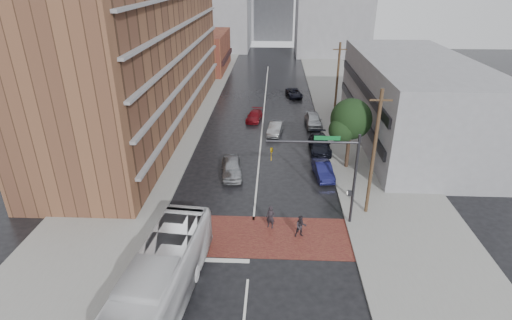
# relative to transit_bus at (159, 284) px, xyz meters

# --- Properties ---
(ground) EXTENTS (160.00, 160.00, 0.00)m
(ground) POSITION_rel_transit_bus_xyz_m (4.71, 6.49, -1.72)
(ground) COLOR black
(ground) RESTS_ON ground
(crosswalk) EXTENTS (14.00, 5.00, 0.02)m
(crosswalk) POSITION_rel_transit_bus_xyz_m (4.71, 6.99, -1.71)
(crosswalk) COLOR brown
(crosswalk) RESTS_ON ground
(sidewalk_west) EXTENTS (9.00, 90.00, 0.15)m
(sidewalk_west) POSITION_rel_transit_bus_xyz_m (-6.79, 31.49, -1.65)
(sidewalk_west) COLOR gray
(sidewalk_west) RESTS_ON ground
(sidewalk_east) EXTENTS (9.00, 90.00, 0.15)m
(sidewalk_east) POSITION_rel_transit_bus_xyz_m (16.21, 31.49, -1.65)
(sidewalk_east) COLOR gray
(sidewalk_east) RESTS_ON ground
(apartment_block) EXTENTS (10.00, 44.00, 28.00)m
(apartment_block) POSITION_rel_transit_bus_xyz_m (-9.29, 30.49, 12.28)
(apartment_block) COLOR brown
(apartment_block) RESTS_ON ground
(storefront_west) EXTENTS (8.00, 16.00, 7.00)m
(storefront_west) POSITION_rel_transit_bus_xyz_m (-7.29, 60.49, 1.78)
(storefront_west) COLOR brown
(storefront_west) RESTS_ON ground
(building_east) EXTENTS (11.00, 26.00, 9.00)m
(building_east) POSITION_rel_transit_bus_xyz_m (21.21, 26.49, 2.78)
(building_east) COLOR gray
(building_east) RESTS_ON ground
(street_tree) EXTENTS (4.20, 4.10, 6.90)m
(street_tree) POSITION_rel_transit_bus_xyz_m (13.23, 18.52, 3.01)
(street_tree) COLOR #332319
(street_tree) RESTS_ON ground
(signal_mast) EXTENTS (6.50, 0.30, 7.20)m
(signal_mast) POSITION_rel_transit_bus_xyz_m (10.56, 8.99, 3.01)
(signal_mast) COLOR #2D2D33
(signal_mast) RESTS_ON ground
(utility_pole_near) EXTENTS (1.60, 0.26, 10.00)m
(utility_pole_near) POSITION_rel_transit_bus_xyz_m (13.51, 10.49, 3.42)
(utility_pole_near) COLOR #473321
(utility_pole_near) RESTS_ON ground
(utility_pole_far) EXTENTS (1.60, 0.26, 10.00)m
(utility_pole_far) POSITION_rel_transit_bus_xyz_m (13.51, 30.49, 3.42)
(utility_pole_far) COLOR #473321
(utility_pole_far) RESTS_ON ground
(transit_bus) EXTENTS (4.06, 12.59, 3.45)m
(transit_bus) POSITION_rel_transit_bus_xyz_m (0.00, 0.00, 0.00)
(transit_bus) COLOR silver
(transit_bus) RESTS_ON ground
(pedestrian_a) EXTENTS (0.76, 0.60, 1.82)m
(pedestrian_a) POSITION_rel_transit_bus_xyz_m (6.02, 8.12, -0.82)
(pedestrian_a) COLOR black
(pedestrian_a) RESTS_ON ground
(pedestrian_b) EXTENTS (0.91, 0.75, 1.70)m
(pedestrian_b) POSITION_rel_transit_bus_xyz_m (8.19, 7.11, -0.88)
(pedestrian_b) COLOR black
(pedestrian_b) RESTS_ON ground
(car_travel_a) EXTENTS (2.47, 4.89, 1.60)m
(car_travel_a) POSITION_rel_transit_bus_xyz_m (2.30, 16.39, -0.92)
(car_travel_a) COLOR #919498
(car_travel_a) RESTS_ON ground
(car_travel_b) EXTENTS (2.12, 4.36, 1.38)m
(car_travel_b) POSITION_rel_transit_bus_xyz_m (6.31, 27.15, -1.03)
(car_travel_b) COLOR #93979A
(car_travel_b) RESTS_ON ground
(car_travel_c) EXTENTS (2.23, 4.28, 1.19)m
(car_travel_c) POSITION_rel_transit_bus_xyz_m (3.60, 31.73, -1.13)
(car_travel_c) COLOR maroon
(car_travel_c) RESTS_ON ground
(suv_travel) EXTENTS (2.74, 4.65, 1.21)m
(suv_travel) POSITION_rel_transit_bus_xyz_m (9.08, 42.74, -1.12)
(suv_travel) COLOR black
(suv_travel) RESTS_ON ground
(car_parked_near) EXTENTS (1.91, 4.28, 1.37)m
(car_parked_near) POSITION_rel_transit_bus_xyz_m (10.75, 16.49, -1.04)
(car_parked_near) COLOR #131444
(car_parked_near) RESTS_ON ground
(car_parked_mid) EXTENTS (2.19, 5.21, 1.50)m
(car_parked_mid) POSITION_rel_transit_bus_xyz_m (11.01, 22.49, -0.97)
(car_parked_mid) COLOR black
(car_parked_mid) RESTS_ON ground
(car_parked_far) EXTENTS (2.11, 4.85, 1.63)m
(car_parked_far) POSITION_rel_transit_bus_xyz_m (10.94, 30.06, -0.91)
(car_parked_far) COLOR #A8ACB0
(car_parked_far) RESTS_ON ground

